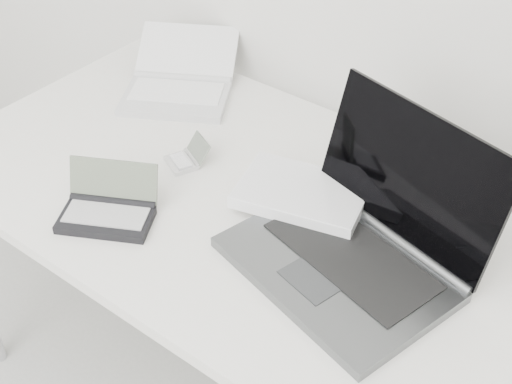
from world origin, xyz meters
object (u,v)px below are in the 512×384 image
Objects in this scene: laptop_large at (344,229)px; palmtop_charcoal at (108,209)px; netbook_open_white at (179,84)px; desk at (278,226)px.

laptop_large reaches higher than palmtop_charcoal.
palmtop_charcoal is at bearing -94.03° from netbook_open_white.
palmtop_charcoal is at bearing -138.63° from desk.
laptop_large is 0.71m from netbook_open_white.
laptop_large is (0.17, -0.01, 0.09)m from desk.
desk is 2.79× the size of laptop_large.
desk is 0.19m from laptop_large.
palmtop_charcoal is at bearing -138.62° from laptop_large.
netbook_open_white is 0.52m from palmtop_charcoal.
laptop_large is at bearing -0.82° from palmtop_charcoal.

